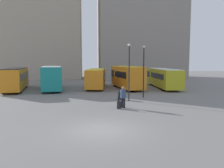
% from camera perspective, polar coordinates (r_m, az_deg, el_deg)
% --- Properties ---
extents(ground_plane, '(160.00, 160.00, 0.00)m').
position_cam_1_polar(ground_plane, '(12.84, -2.66, -11.87)').
color(ground_plane, slate).
extents(building_block_left, '(25.64, 11.00, 31.33)m').
position_cam_1_polar(building_block_left, '(57.74, -21.54, 17.07)').
color(building_block_left, tan).
rests_on(building_block_left, ground_plane).
extents(building_block_right, '(20.35, 13.64, 37.64)m').
position_cam_1_polar(building_block_right, '(58.22, 7.20, 20.50)').
color(building_block_right, gray).
rests_on(building_block_right, ground_plane).
extents(bus_0, '(4.01, 10.54, 3.05)m').
position_cam_1_polar(bus_0, '(33.34, -23.96, 1.38)').
color(bus_0, orange).
rests_on(bus_0, ground_plane).
extents(bus_1, '(3.80, 9.67, 3.34)m').
position_cam_1_polar(bus_1, '(32.26, -15.36, 1.79)').
color(bus_1, '#19847F').
rests_on(bus_1, ground_plane).
extents(bus_2, '(3.52, 9.58, 2.87)m').
position_cam_1_polar(bus_2, '(33.19, -4.12, 1.66)').
color(bus_2, orange).
rests_on(bus_2, ground_plane).
extents(bus_3, '(3.61, 9.44, 3.31)m').
position_cam_1_polar(bus_3, '(32.41, 3.85, 1.97)').
color(bus_3, orange).
rests_on(bus_3, ground_plane).
extents(bus_4, '(3.22, 11.66, 2.92)m').
position_cam_1_polar(bus_4, '(34.64, 13.10, 1.75)').
color(bus_4, gold).
rests_on(bus_4, ground_plane).
extents(traveler, '(0.62, 0.62, 1.84)m').
position_cam_1_polar(traveler, '(18.64, 2.95, -2.91)').
color(traveler, black).
rests_on(traveler, ground_plane).
extents(suitcase, '(0.41, 0.48, 0.88)m').
position_cam_1_polar(suitcase, '(18.39, 1.86, -5.50)').
color(suitcase, black).
rests_on(suitcase, ground_plane).
extents(lamp_post_0, '(0.28, 0.28, 5.69)m').
position_cam_1_polar(lamp_post_0, '(24.16, 8.27, 4.37)').
color(lamp_post_0, black).
rests_on(lamp_post_0, ground_plane).
extents(lamp_post_1, '(0.28, 0.28, 5.70)m').
position_cam_1_polar(lamp_post_1, '(21.73, 4.48, 4.29)').
color(lamp_post_1, black).
rests_on(lamp_post_1, ground_plane).
extents(trash_bin, '(0.52, 0.52, 0.85)m').
position_cam_1_polar(trash_bin, '(22.81, 2.15, -3.02)').
color(trash_bin, black).
rests_on(trash_bin, ground_plane).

